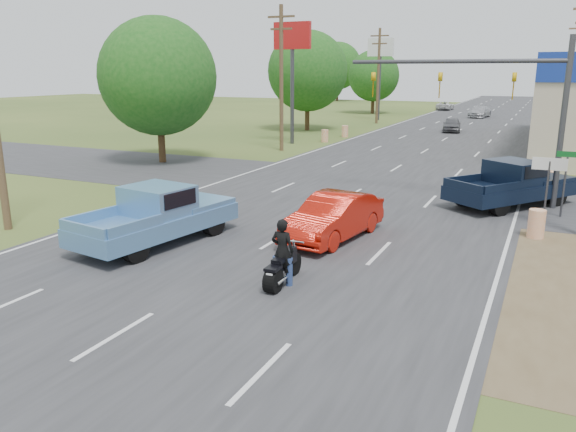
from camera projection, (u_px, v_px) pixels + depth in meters
The scene contains 28 objects.
ground at pixel (116, 336), 12.23m from camera, with size 200.00×200.00×0.00m, color #374F1F.
main_road at pixel (445, 139), 47.28m from camera, with size 15.00×180.00×0.02m, color #2D2D30.
cross_road at pixel (366, 187), 28.00m from camera, with size 120.00×10.00×0.02m, color #2D2D30.
utility_pole_3 at pixel (576, 74), 49.92m from camera, with size 2.00×0.28×10.00m.
utility_pole_5 at pixel (281, 75), 39.34m from camera, with size 2.00×0.28×10.00m.
utility_pole_6 at pixel (378, 74), 60.36m from camera, with size 2.00×0.28×10.00m.
tree_0 at pixel (158, 77), 34.19m from camera, with size 7.14×7.14×8.84m.
tree_1 at pixel (308, 71), 53.18m from camera, with size 7.56×7.56×9.36m.
tree_2 at pixel (374, 76), 74.65m from camera, with size 6.72×6.72×8.32m.
tree_4 at pixel (165, 64), 98.85m from camera, with size 9.24×9.24×11.44m.
tree_6 at pixel (338, 66), 106.17m from camera, with size 8.82×8.82×10.92m.
barrel_0 at pixel (536, 224), 19.33m from camera, with size 0.56×0.56×1.00m, color orange.
barrel_1 at pixel (552, 182), 26.61m from camera, with size 0.56×0.56×1.00m, color orange.
barrel_2 at pixel (325, 136), 45.39m from camera, with size 0.56×0.56×1.00m, color orange.
barrel_3 at pixel (345, 131), 48.77m from camera, with size 0.56×0.56×1.00m, color orange.
pole_sign_left_near at pixel (292, 50), 42.79m from camera, with size 3.00×0.35×9.20m.
pole_sign_left_far at pixel (380, 57), 63.81m from camera, with size 3.00×0.35×9.20m.
lane_sign at pixel (548, 175), 20.65m from camera, with size 1.20×0.08×2.52m.
street_name_sign at pixel (565, 177), 21.79m from camera, with size 0.80×0.08×2.61m.
signal_mast at pixel (496, 91), 23.52m from camera, with size 9.12×0.40×7.00m.
red_convertible at pixel (334, 217), 19.12m from camera, with size 1.63×4.68×1.54m, color #AB1307.
motorcycle at pixel (282, 269), 15.00m from camera, with size 0.65×2.10×1.07m.
rider at pixel (283, 254), 14.94m from camera, with size 0.64×0.42×1.75m, color black.
blue_pickup at pixel (159, 214), 18.72m from camera, with size 3.12×6.12×1.94m.
navy_pickup at pixel (514, 183), 23.83m from camera, with size 5.27×6.08×1.95m.
distant_car_grey at pixel (452, 125), 52.86m from camera, with size 1.58×3.93×1.34m, color #515256.
distant_car_silver at pixel (480, 112), 69.20m from camera, with size 1.98×4.88×1.42m, color #ABABAF.
distant_car_white at pixel (445, 106), 82.26m from camera, with size 2.07×4.48×1.25m, color silver.
Camera 1 is at (8.16, -8.52, 5.62)m, focal length 35.00 mm.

